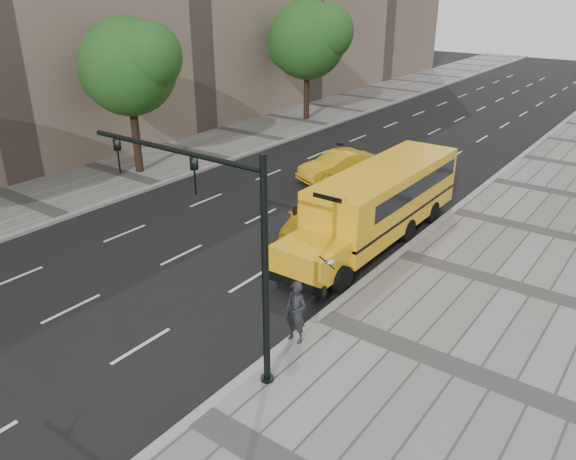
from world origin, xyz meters
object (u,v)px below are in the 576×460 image
Objects in this scene: school_bus at (382,198)px; tree_c at (308,39)px; taxi_far at (339,166)px; traffic_signal at (221,233)px; tree_b at (129,66)px; taxi_near at (314,215)px; pedestrian at (296,312)px.

tree_c is at bearing 132.52° from school_bus.
traffic_signal reaches higher than taxi_far.
tree_c is 22.45m from school_bus.
tree_c is at bearing 120.44° from traffic_signal.
tree_b reaches higher than school_bus.
taxi_near is at bearing -4.54° from tree_b.
taxi_far is at bearing 95.31° from taxi_near.
traffic_signal is (15.58, -26.52, -1.98)m from tree_c.
traffic_signal reaches higher than pedestrian.
tree_b is 19.02m from pedestrian.
taxi_far is at bearing 111.07° from traffic_signal.
school_bus is at bearing 1.06° from tree_b.
school_bus is 2.48× the size of taxi_far.
traffic_signal is (3.19, -9.02, 3.28)m from taxi_near.
tree_b reaches higher than taxi_near.
taxi_far is (9.49, -10.71, -5.30)m from tree_c.
school_bus is 2.96m from taxi_near.
school_bus is 5.99× the size of pedestrian.
school_bus is 7.79m from taxi_far.
school_bus reaches higher than taxi_far.
traffic_signal is at bearing -32.67° from tree_b.
traffic_signal is at bearing -114.53° from pedestrian.
pedestrian reaches higher than taxi_far.
tree_b is 4.34× the size of pedestrian.
tree_c is 1.39× the size of traffic_signal.
tree_b is 1.80× the size of taxi_far.
school_bus is 8.52m from pedestrian.
taxi_near is 2.47× the size of pedestrian.
pedestrian is (7.05, -13.87, 0.35)m from taxi_far.
school_bus reaches higher than pedestrian.
tree_b reaches higher than pedestrian.
tree_c reaches higher than school_bus.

